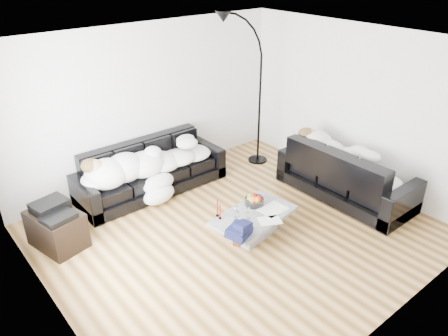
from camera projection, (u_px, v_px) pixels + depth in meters
ground at (237, 232)px, 6.17m from camera, size 5.00×5.00×0.00m
wall_back at (148, 104)px, 7.12m from camera, size 5.00×0.02×2.60m
wall_left at (42, 217)px, 4.16m from camera, size 0.02×4.50×2.60m
wall_right at (356, 107)px, 7.00m from camera, size 0.02×4.50×2.60m
ceiling at (241, 45)px, 4.99m from camera, size 5.00×5.00×0.00m
sofa_back at (151, 169)px, 7.04m from camera, size 2.45×0.85×0.80m
sofa_right at (347, 172)px, 6.87m from camera, size 0.92×2.14×0.87m
sleeper_back at (152, 157)px, 6.91m from camera, size 2.07×0.72×0.41m
sleeper_right at (348, 160)px, 6.77m from camera, size 0.78×1.84×0.45m
teal_cushion at (313, 143)px, 7.16m from camera, size 0.42×0.38×0.20m
coffee_table at (253, 225)px, 6.03m from camera, size 1.27×0.86×0.34m
fruit_bowl at (254, 199)px, 6.14m from camera, size 0.29×0.29×0.17m
wine_glass_a at (236, 212)px, 5.84m from camera, size 0.09×0.09×0.18m
wine_glass_b at (238, 217)px, 5.76m from camera, size 0.07×0.07×0.15m
wine_glass_c at (248, 214)px, 5.80m from camera, size 0.09×0.09×0.18m
candle_left at (220, 212)px, 5.81m from camera, size 0.04×0.04×0.22m
candle_right at (217, 208)px, 5.86m from camera, size 0.05×0.05×0.25m
newspaper_a at (273, 209)px, 6.06m from camera, size 0.39×0.31×0.01m
newspaper_b at (270, 220)px, 5.81m from camera, size 0.36×0.33×0.01m
navy_jacket at (239, 226)px, 5.41m from camera, size 0.41×0.38×0.17m
shoes at (240, 234)px, 6.05m from camera, size 0.52×0.44×0.10m
av_cabinet at (57, 229)px, 5.80m from camera, size 0.66×0.83×0.50m
stereo at (52, 209)px, 5.65m from camera, size 0.50×0.42×0.13m
floor_lamp at (260, 99)px, 7.68m from camera, size 0.94×0.54×2.42m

